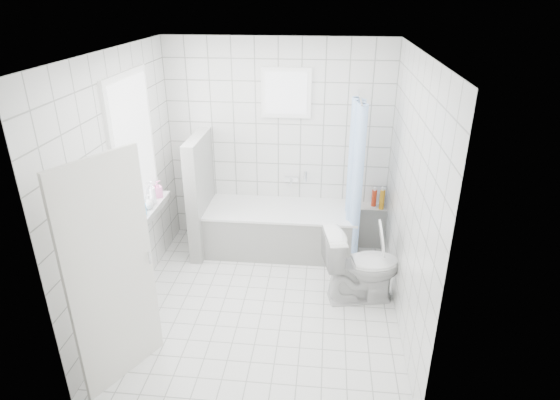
# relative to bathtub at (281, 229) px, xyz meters

# --- Properties ---
(ground) EXTENTS (3.00, 3.00, 0.00)m
(ground) POSITION_rel_bathtub_xyz_m (-0.07, -1.12, -0.29)
(ground) COLOR white
(ground) RESTS_ON ground
(ceiling) EXTENTS (3.00, 3.00, 0.00)m
(ceiling) POSITION_rel_bathtub_xyz_m (-0.07, -1.12, 2.31)
(ceiling) COLOR white
(ceiling) RESTS_ON ground
(wall_back) EXTENTS (2.80, 0.02, 2.60)m
(wall_back) POSITION_rel_bathtub_xyz_m (-0.07, 0.38, 1.01)
(wall_back) COLOR white
(wall_back) RESTS_ON ground
(wall_front) EXTENTS (2.80, 0.02, 2.60)m
(wall_front) POSITION_rel_bathtub_xyz_m (-0.07, -2.62, 1.01)
(wall_front) COLOR white
(wall_front) RESTS_ON ground
(wall_left) EXTENTS (0.02, 3.00, 2.60)m
(wall_left) POSITION_rel_bathtub_xyz_m (-1.47, -1.12, 1.01)
(wall_left) COLOR white
(wall_left) RESTS_ON ground
(wall_right) EXTENTS (0.02, 3.00, 2.60)m
(wall_right) POSITION_rel_bathtub_xyz_m (1.33, -1.12, 1.01)
(wall_right) COLOR white
(wall_right) RESTS_ON ground
(window_left) EXTENTS (0.01, 0.90, 1.40)m
(window_left) POSITION_rel_bathtub_xyz_m (-1.43, -0.82, 1.31)
(window_left) COLOR white
(window_left) RESTS_ON wall_left
(window_back) EXTENTS (0.50, 0.01, 0.50)m
(window_back) POSITION_rel_bathtub_xyz_m (0.03, 0.33, 1.66)
(window_back) COLOR white
(window_back) RESTS_ON wall_back
(window_sill) EXTENTS (0.18, 1.02, 0.08)m
(window_sill) POSITION_rel_bathtub_xyz_m (-1.38, -0.82, 0.57)
(window_sill) COLOR white
(window_sill) RESTS_ON wall_left
(door) EXTENTS (0.41, 0.73, 2.00)m
(door) POSITION_rel_bathtub_xyz_m (-1.14, -2.25, 0.71)
(door) COLOR silver
(door) RESTS_ON ground
(bathtub) EXTENTS (1.87, 0.77, 0.58)m
(bathtub) POSITION_rel_bathtub_xyz_m (0.00, 0.00, 0.00)
(bathtub) COLOR white
(bathtub) RESTS_ON ground
(partition_wall) EXTENTS (0.15, 0.85, 1.50)m
(partition_wall) POSITION_rel_bathtub_xyz_m (-1.00, -0.05, 0.46)
(partition_wall) COLOR white
(partition_wall) RESTS_ON ground
(tiled_ledge) EXTENTS (0.40, 0.24, 0.55)m
(tiled_ledge) POSITION_rel_bathtub_xyz_m (1.19, 0.25, -0.02)
(tiled_ledge) COLOR white
(tiled_ledge) RESTS_ON ground
(toilet) EXTENTS (0.89, 0.62, 0.83)m
(toilet) POSITION_rel_bathtub_xyz_m (0.96, -0.96, 0.12)
(toilet) COLOR white
(toilet) RESTS_ON ground
(curtain_rod) EXTENTS (0.02, 0.80, 0.02)m
(curtain_rod) POSITION_rel_bathtub_xyz_m (0.88, -0.02, 1.71)
(curtain_rod) COLOR silver
(curtain_rod) RESTS_ON wall_back
(shower_curtain) EXTENTS (0.14, 0.48, 1.78)m
(shower_curtain) POSITION_rel_bathtub_xyz_m (0.88, -0.16, 0.81)
(shower_curtain) COLOR #5496F7
(shower_curtain) RESTS_ON curtain_rod
(tub_faucet) EXTENTS (0.18, 0.06, 0.06)m
(tub_faucet) POSITION_rel_bathtub_xyz_m (0.10, 0.33, 0.56)
(tub_faucet) COLOR silver
(tub_faucet) RESTS_ON wall_back
(sill_bottles) EXTENTS (0.14, 0.77, 0.29)m
(sill_bottles) POSITION_rel_bathtub_xyz_m (-1.37, -0.86, 0.73)
(sill_bottles) COLOR #FF63C7
(sill_bottles) RESTS_ON window_sill
(ledge_bottles) EXTENTS (0.16, 0.15, 0.25)m
(ledge_bottles) POSITION_rel_bathtub_xyz_m (1.23, 0.24, 0.38)
(ledge_bottles) COLOR orange
(ledge_bottles) RESTS_ON tiled_ledge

